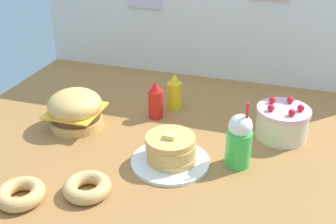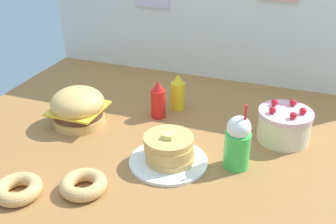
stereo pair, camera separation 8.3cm
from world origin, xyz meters
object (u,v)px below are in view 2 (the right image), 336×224
(burger, at_px, (78,107))
(layer_cake, at_px, (284,125))
(cream_soda_cup, at_px, (238,142))
(donut_pink_glaze, at_px, (18,189))
(mustard_bottle, at_px, (178,93))
(donut_chocolate, at_px, (83,184))
(pancake_stack, at_px, (169,151))
(ketchup_bottle, at_px, (158,101))

(burger, height_order, layer_cake, burger)
(layer_cake, bearing_deg, burger, -168.65)
(cream_soda_cup, bearing_deg, donut_pink_glaze, -147.14)
(burger, height_order, mustard_bottle, mustard_bottle)
(cream_soda_cup, bearing_deg, burger, 173.54)
(mustard_bottle, relative_size, donut_chocolate, 1.08)
(pancake_stack, distance_m, donut_pink_glaze, 0.65)
(mustard_bottle, xyz_separation_m, cream_soda_cup, (0.42, -0.44, 0.03))
(donut_pink_glaze, bearing_deg, burger, 97.50)
(pancake_stack, distance_m, layer_cake, 0.59)
(donut_pink_glaze, distance_m, donut_chocolate, 0.26)
(mustard_bottle, distance_m, cream_soda_cup, 0.61)
(burger, relative_size, pancake_stack, 0.78)
(layer_cake, relative_size, donut_pink_glaze, 1.34)
(layer_cake, bearing_deg, donut_pink_glaze, -139.63)
(mustard_bottle, xyz_separation_m, donut_chocolate, (-0.12, -0.82, -0.07))
(ketchup_bottle, bearing_deg, mustard_bottle, 62.03)
(layer_cake, relative_size, mustard_bottle, 1.25)
(ketchup_bottle, xyz_separation_m, donut_chocolate, (-0.05, -0.70, -0.07))
(pancake_stack, bearing_deg, burger, 162.99)
(ketchup_bottle, bearing_deg, donut_chocolate, -94.37)
(pancake_stack, height_order, layer_cake, layer_cake)
(pancake_stack, relative_size, layer_cake, 1.36)
(burger, relative_size, mustard_bottle, 1.33)
(donut_pink_glaze, xyz_separation_m, donut_chocolate, (0.23, 0.12, 0.00))
(layer_cake, xyz_separation_m, mustard_bottle, (-0.59, 0.14, 0.02))
(donut_pink_glaze, bearing_deg, cream_soda_cup, 32.86)
(pancake_stack, bearing_deg, donut_chocolate, -129.90)
(burger, relative_size, donut_chocolate, 1.43)
(ketchup_bottle, distance_m, donut_pink_glaze, 0.86)
(layer_cake, height_order, ketchup_bottle, ketchup_bottle)
(ketchup_bottle, height_order, donut_pink_glaze, ketchup_bottle)
(layer_cake, distance_m, donut_chocolate, 0.99)
(pancake_stack, xyz_separation_m, cream_soda_cup, (0.29, 0.08, 0.06))
(layer_cake, bearing_deg, cream_soda_cup, -119.22)
(burger, xyz_separation_m, donut_pink_glaze, (0.08, -0.60, -0.06))
(ketchup_bottle, relative_size, cream_soda_cup, 0.67)
(mustard_bottle, bearing_deg, donut_chocolate, -98.33)
(pancake_stack, height_order, donut_chocolate, pancake_stack)
(layer_cake, bearing_deg, donut_chocolate, -136.08)
(burger, bearing_deg, ketchup_bottle, 30.62)
(pancake_stack, relative_size, ketchup_bottle, 1.70)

